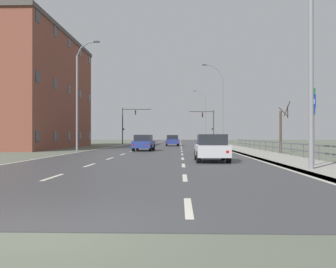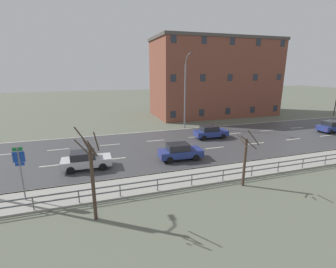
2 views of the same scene
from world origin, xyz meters
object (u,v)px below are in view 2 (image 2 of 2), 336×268
(car_near_right, at_px, (180,151))
(car_mid_centre, at_px, (86,160))
(car_far_right, at_px, (210,132))
(brick_building, at_px, (215,77))
(street_lamp_left_bank, at_px, (185,92))
(car_far_left, at_px, (332,126))
(highway_sign, at_px, (20,167))

(car_near_right, relative_size, car_mid_centre, 1.02)
(car_far_right, relative_size, brick_building, 0.18)
(street_lamp_left_bank, relative_size, car_far_left, 2.51)
(street_lamp_left_bank, relative_size, brick_building, 0.46)
(brick_building, bearing_deg, car_far_left, 26.38)
(car_mid_centre, bearing_deg, highway_sign, -40.05)
(car_mid_centre, xyz_separation_m, car_far_left, (-2.90, 31.91, 0.00))
(car_near_right, bearing_deg, car_far_right, 135.66)
(car_mid_centre, height_order, brick_building, brick_building)
(car_far_left, xyz_separation_m, brick_building, (-17.54, -8.70, 6.09))
(highway_sign, distance_m, car_far_right, 20.91)
(car_near_right, distance_m, brick_building, 26.25)
(car_mid_centre, distance_m, car_far_left, 32.04)
(highway_sign, relative_size, brick_building, 0.16)
(car_near_right, bearing_deg, street_lamp_left_bank, 159.11)
(car_far_right, height_order, car_far_left, same)
(street_lamp_left_bank, bearing_deg, brick_building, 133.56)
(street_lamp_left_bank, distance_m, highway_sign, 23.76)
(highway_sign, bearing_deg, car_far_right, 117.87)
(car_far_right, xyz_separation_m, car_mid_centre, (5.33, -14.71, 0.00))
(car_near_right, bearing_deg, highway_sign, -68.60)
(car_far_left, bearing_deg, car_mid_centre, -87.89)
(brick_building, bearing_deg, highway_sign, -47.29)
(highway_sign, bearing_deg, street_lamp_left_bank, 132.24)
(car_far_right, height_order, car_near_right, same)
(highway_sign, bearing_deg, car_far_left, 101.62)
(highway_sign, xyz_separation_m, car_far_left, (-7.33, 35.63, -1.58))
(street_lamp_left_bank, height_order, car_far_left, street_lamp_left_bank)
(street_lamp_left_bank, relative_size, highway_sign, 2.82)
(car_far_right, distance_m, car_far_left, 17.37)
(car_far_right, bearing_deg, highway_sign, -59.73)
(highway_sign, relative_size, car_far_left, 0.89)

